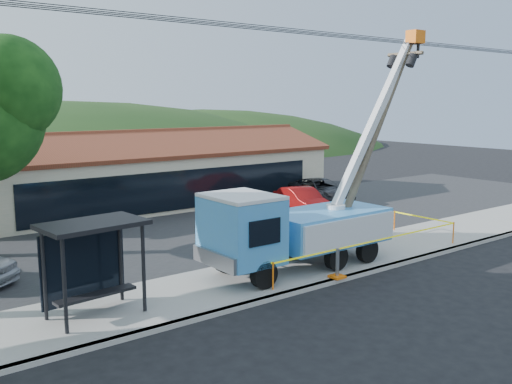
{
  "coord_description": "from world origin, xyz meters",
  "views": [
    {
      "loc": [
        -12.01,
        -11.57,
        6.39
      ],
      "look_at": [
        0.74,
        5.0,
        3.02
      ],
      "focal_mm": 40.0,
      "sensor_mm": 36.0,
      "label": 1
    }
  ],
  "objects": [
    {
      "name": "car_red",
      "position": [
        9.14,
        11.67,
        0.0
      ],
      "size": [
        2.57,
        4.69,
        1.47
      ],
      "primitive_type": "imported",
      "rotation": [
        0.0,
        0.0,
        -0.24
      ],
      "color": "maroon",
      "rests_on": "ground"
    },
    {
      "name": "strip_mall",
      "position": [
        4.0,
        19.98,
        1.88
      ],
      "size": [
        22.5,
        8.53,
        4.67
      ],
      "color": "beige",
      "rests_on": "ground"
    },
    {
      "name": "car_dark",
      "position": [
        12.6,
        13.79,
        0.0
      ],
      "size": [
        3.29,
        5.57,
        1.45
      ],
      "primitive_type": "imported",
      "rotation": [
        0.0,
        0.0,
        -0.18
      ],
      "color": "black",
      "rests_on": "ground"
    },
    {
      "name": "hill_center",
      "position": [
        10.0,
        55.0,
        0.0
      ],
      "size": [
        89.6,
        64.0,
        32.0
      ],
      "primitive_type": "ellipsoid",
      "color": "#1A3A15",
      "rests_on": "ground"
    },
    {
      "name": "bus_shelter",
      "position": [
        -6.02,
        4.1,
        2.21
      ],
      "size": [
        3.04,
        2.04,
        2.79
      ],
      "rotation": [
        0.0,
        0.0,
        0.09
      ],
      "color": "black",
      "rests_on": "ground"
    },
    {
      "name": "sidewalk",
      "position": [
        0.0,
        4.0,
        0.07
      ],
      "size": [
        60.0,
        4.0,
        0.15
      ],
      "primitive_type": "cube",
      "color": "#A9A49E",
      "rests_on": "ground"
    },
    {
      "name": "caution_tape",
      "position": [
        4.71,
        4.17,
        0.86
      ],
      "size": [
        10.34,
        3.31,
        0.96
      ],
      "color": "orange",
      "rests_on": "ground"
    },
    {
      "name": "hill_east",
      "position": [
        30.0,
        55.0,
        0.0
      ],
      "size": [
        72.8,
        52.0,
        26.0
      ],
      "primitive_type": "ellipsoid",
      "color": "#1A3A15",
      "rests_on": "ground"
    },
    {
      "name": "utility_truck",
      "position": [
        1.75,
        3.93,
        1.8
      ],
      "size": [
        10.37,
        4.11,
        9.1
      ],
      "color": "black",
      "rests_on": "ground"
    },
    {
      "name": "leaning_pole",
      "position": [
        6.03,
        3.92,
        5.03
      ],
      "size": [
        4.96,
        1.77,
        8.99
      ],
      "color": "#4F3F33",
      "rests_on": "ground"
    },
    {
      "name": "curb",
      "position": [
        0.0,
        2.1,
        0.07
      ],
      "size": [
        60.0,
        0.25,
        0.15
      ],
      "primitive_type": "cube",
      "color": "#A9A49E",
      "rests_on": "ground"
    },
    {
      "name": "ground",
      "position": [
        0.0,
        0.0,
        0.0
      ],
      "size": [
        120.0,
        120.0,
        0.0
      ],
      "primitive_type": "plane",
      "color": "black",
      "rests_on": "ground"
    },
    {
      "name": "parking_lot",
      "position": [
        0.0,
        12.0,
        0.05
      ],
      "size": [
        60.0,
        12.0,
        0.1
      ],
      "primitive_type": "cube",
      "color": "#28282B",
      "rests_on": "ground"
    }
  ]
}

